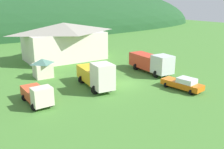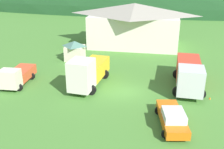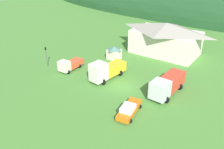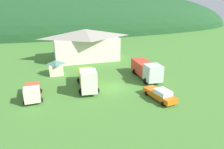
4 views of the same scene
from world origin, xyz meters
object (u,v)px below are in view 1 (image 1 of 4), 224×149
object	(u,v)px
traffic_cone_near_pickup	(177,85)
depot_building	(64,41)
play_shed_cream	(43,68)
traffic_cone_mid_row	(172,74)
tow_truck_silver	(152,62)
heavy_rig_striped	(97,75)
service_pickup_orange	(183,84)
light_truck_cream	(38,94)

from	to	relation	value
traffic_cone_near_pickup	depot_building	bearing A→B (deg)	106.67
play_shed_cream	traffic_cone_mid_row	world-z (taller)	play_shed_cream
traffic_cone_near_pickup	tow_truck_silver	bearing A→B (deg)	81.20
heavy_rig_striped	traffic_cone_near_pickup	bearing A→B (deg)	70.48
traffic_cone_mid_row	depot_building	bearing A→B (deg)	117.60
service_pickup_orange	traffic_cone_near_pickup	size ratio (longest dim) A/B	8.65
light_truck_cream	heavy_rig_striped	xyz separation A→B (m)	(8.00, 1.01, 0.66)
depot_building	tow_truck_silver	xyz separation A→B (m)	(7.74, -16.30, -1.90)
light_truck_cream	traffic_cone_mid_row	xyz separation A→B (m)	(20.90, 0.28, -1.13)
service_pickup_orange	traffic_cone_near_pickup	distance (m)	2.22
traffic_cone_near_pickup	light_truck_cream	bearing A→B (deg)	168.53
traffic_cone_near_pickup	traffic_cone_mid_row	size ratio (longest dim) A/B	1.34
heavy_rig_striped	traffic_cone_near_pickup	xyz separation A→B (m)	(9.90, -4.65, -1.79)
light_truck_cream	service_pickup_orange	bearing A→B (deg)	69.74
depot_building	service_pickup_orange	bearing A→B (deg)	-76.61
play_shed_cream	heavy_rig_striped	bearing A→B (deg)	-63.49
service_pickup_orange	traffic_cone_near_pickup	world-z (taller)	service_pickup_orange
traffic_cone_mid_row	tow_truck_silver	bearing A→B (deg)	130.23
service_pickup_orange	traffic_cone_near_pickup	bearing A→B (deg)	142.81
play_shed_cream	depot_building	bearing A→B (deg)	51.65
play_shed_cream	heavy_rig_striped	world-z (taller)	heavy_rig_striped
depot_building	play_shed_cream	size ratio (longest dim) A/B	5.48
traffic_cone_near_pickup	service_pickup_orange	bearing A→B (deg)	-117.32
traffic_cone_mid_row	light_truck_cream	bearing A→B (deg)	-179.22
light_truck_cream	depot_building	bearing A→B (deg)	147.22
traffic_cone_near_pickup	traffic_cone_mid_row	distance (m)	4.93
tow_truck_silver	traffic_cone_near_pickup	world-z (taller)	tow_truck_silver
traffic_cone_mid_row	traffic_cone_near_pickup	bearing A→B (deg)	-127.48
play_shed_cream	traffic_cone_mid_row	size ratio (longest dim) A/B	5.78
traffic_cone_mid_row	heavy_rig_striped	bearing A→B (deg)	176.76
light_truck_cream	heavy_rig_striped	size ratio (longest dim) A/B	0.69
traffic_cone_near_pickup	heavy_rig_striped	bearing A→B (deg)	154.85
tow_truck_silver	heavy_rig_striped	bearing A→B (deg)	-79.21
heavy_rig_striped	tow_truck_silver	distance (m)	11.00
play_shed_cream	heavy_rig_striped	size ratio (longest dim) A/B	0.36
depot_building	traffic_cone_near_pickup	size ratio (longest dim) A/B	23.70
service_pickup_orange	traffic_cone_near_pickup	xyz separation A→B (m)	(0.95, 1.83, -0.83)
heavy_rig_striped	traffic_cone_mid_row	distance (m)	13.04
depot_building	traffic_cone_near_pickup	bearing A→B (deg)	-73.33
heavy_rig_striped	tow_truck_silver	bearing A→B (deg)	104.32
play_shed_cream	traffic_cone_near_pickup	distance (m)	19.45
depot_building	light_truck_cream	world-z (taller)	depot_building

